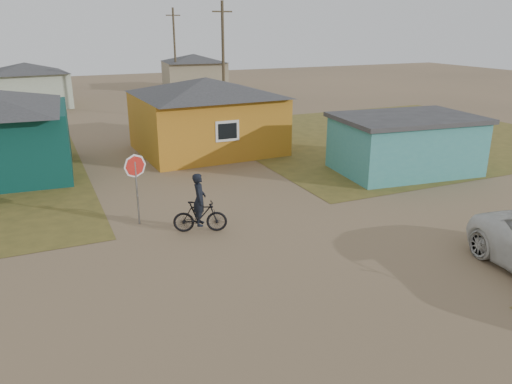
% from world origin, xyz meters
% --- Properties ---
extents(ground, '(120.00, 120.00, 0.00)m').
position_xyz_m(ground, '(0.00, 0.00, 0.00)').
color(ground, '#856B4C').
extents(grass_ne, '(20.00, 18.00, 0.00)m').
position_xyz_m(grass_ne, '(14.00, 13.00, 0.01)').
color(grass_ne, brown).
rests_on(grass_ne, ground).
extents(house_yellow, '(7.72, 6.76, 3.90)m').
position_xyz_m(house_yellow, '(2.50, 14.00, 2.00)').
color(house_yellow, '#BD791D').
rests_on(house_yellow, ground).
extents(shed_turquoise, '(6.71, 4.93, 2.60)m').
position_xyz_m(shed_turquoise, '(9.50, 6.50, 1.31)').
color(shed_turquoise, teal).
rests_on(shed_turquoise, ground).
extents(house_pale_west, '(7.04, 6.15, 3.60)m').
position_xyz_m(house_pale_west, '(-6.00, 34.00, 1.86)').
color(house_pale_west, '#ACB99F').
rests_on(house_pale_west, ground).
extents(house_beige_east, '(6.95, 6.05, 3.60)m').
position_xyz_m(house_beige_east, '(10.00, 40.00, 1.86)').
color(house_beige_east, gray).
rests_on(house_beige_east, ground).
extents(utility_pole_near, '(1.40, 0.20, 8.00)m').
position_xyz_m(utility_pole_near, '(6.50, 22.00, 4.14)').
color(utility_pole_near, '#4B3F2D').
rests_on(utility_pole_near, ground).
extents(utility_pole_far, '(1.40, 0.20, 8.00)m').
position_xyz_m(utility_pole_far, '(7.50, 38.00, 4.14)').
color(utility_pole_far, '#4B3F2D').
rests_on(utility_pole_far, ground).
extents(stop_sign, '(0.80, 0.12, 2.46)m').
position_xyz_m(stop_sign, '(-3.05, 5.05, 1.81)').
color(stop_sign, gray).
rests_on(stop_sign, ground).
extents(cyclist, '(1.83, 1.09, 2.00)m').
position_xyz_m(cyclist, '(-1.34, 3.54, 0.73)').
color(cyclist, black).
rests_on(cyclist, ground).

